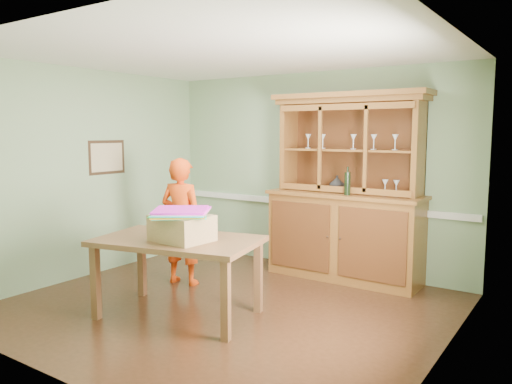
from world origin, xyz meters
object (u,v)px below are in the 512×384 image
Objects in this scene: dining_table at (178,248)px; cardboard_box at (182,228)px; person at (182,221)px; china_hutch at (346,215)px.

cardboard_box reaches higher than dining_table.
cardboard_box is 1.24m from person.
dining_table is 3.24× the size of cardboard_box.
person is at bearing -139.65° from china_hutch.
cardboard_box is at bearing -38.17° from dining_table.
dining_table is 0.26m from cardboard_box.
dining_table is at bearing -111.43° from china_hutch.
china_hutch is 1.51× the size of person.
person is (-0.72, 0.85, 0.07)m from dining_table.
china_hutch reaches higher than dining_table.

